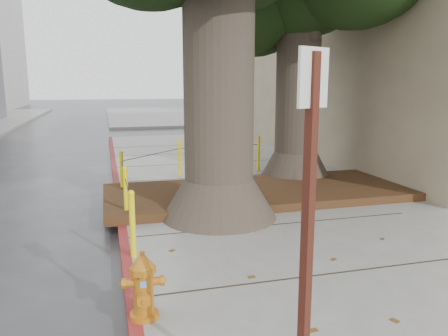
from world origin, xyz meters
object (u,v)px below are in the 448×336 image
object	(u,v)px
fire_hydrant	(143,286)
signpost	(308,228)
car_silver	(266,119)
car_red	(274,115)

from	to	relation	value
fire_hydrant	signpost	size ratio (longest dim) A/B	0.28
fire_hydrant	car_silver	world-z (taller)	car_silver
signpost	car_red	distance (m)	23.27
fire_hydrant	car_red	bearing A→B (deg)	69.40
fire_hydrant	car_red	size ratio (longest dim) A/B	0.17
signpost	car_silver	bearing A→B (deg)	46.46
car_silver	signpost	bearing A→B (deg)	163.25
signpost	car_red	bearing A→B (deg)	45.18
fire_hydrant	car_red	xyz separation A→B (m)	(9.32, 19.94, 0.19)
car_red	fire_hydrant	bearing A→B (deg)	159.03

